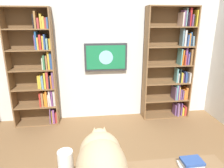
{
  "coord_description": "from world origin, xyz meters",
  "views": [
    {
      "loc": [
        0.29,
        1.57,
        1.83
      ],
      "look_at": [
        -0.04,
        -1.03,
        1.03
      ],
      "focal_mm": 32.61,
      "sensor_mm": 36.0,
      "label": 1
    }
  ],
  "objects_px": {
    "bookshelf_left": "(173,65)",
    "desk_book_stack": "(192,164)",
    "wall_mounted_tv": "(106,57)",
    "cat": "(101,164)",
    "bookshelf_right": "(38,70)",
    "paper_towel_roll": "(66,165)"
  },
  "relations": [
    {
      "from": "bookshelf_left",
      "to": "bookshelf_right",
      "type": "xyz_separation_m",
      "value": [
        2.49,
        0.0,
        -0.03
      ]
    },
    {
      "from": "cat",
      "to": "desk_book_stack",
      "type": "relative_size",
      "value": 3.4
    },
    {
      "from": "wall_mounted_tv",
      "to": "cat",
      "type": "height_order",
      "value": "wall_mounted_tv"
    },
    {
      "from": "bookshelf_left",
      "to": "wall_mounted_tv",
      "type": "relative_size",
      "value": 2.67
    },
    {
      "from": "wall_mounted_tv",
      "to": "bookshelf_right",
      "type": "bearing_deg",
      "value": 4.13
    },
    {
      "from": "bookshelf_left",
      "to": "desk_book_stack",
      "type": "xyz_separation_m",
      "value": [
        0.86,
        2.39,
        -0.28
      ]
    },
    {
      "from": "bookshelf_left",
      "to": "bookshelf_right",
      "type": "height_order",
      "value": "bookshelf_left"
    },
    {
      "from": "wall_mounted_tv",
      "to": "paper_towel_roll",
      "type": "distance_m",
      "value": 2.54
    },
    {
      "from": "bookshelf_right",
      "to": "cat",
      "type": "xyz_separation_m",
      "value": [
        -0.92,
        2.5,
        -0.09
      ]
    },
    {
      "from": "bookshelf_left",
      "to": "cat",
      "type": "distance_m",
      "value": 2.95
    },
    {
      "from": "cat",
      "to": "paper_towel_roll",
      "type": "distance_m",
      "value": 0.29
    },
    {
      "from": "paper_towel_roll",
      "to": "bookshelf_left",
      "type": "bearing_deg",
      "value": -127.51
    },
    {
      "from": "desk_book_stack",
      "to": "bookshelf_right",
      "type": "bearing_deg",
      "value": -55.68
    },
    {
      "from": "bookshelf_left",
      "to": "bookshelf_right",
      "type": "bearing_deg",
      "value": 0.07
    },
    {
      "from": "paper_towel_roll",
      "to": "desk_book_stack",
      "type": "xyz_separation_m",
      "value": [
        -0.96,
        0.02,
        -0.08
      ]
    },
    {
      "from": "bookshelf_left",
      "to": "wall_mounted_tv",
      "type": "bearing_deg",
      "value": -3.73
    },
    {
      "from": "bookshelf_left",
      "to": "desk_book_stack",
      "type": "distance_m",
      "value": 2.56
    },
    {
      "from": "bookshelf_right",
      "to": "wall_mounted_tv",
      "type": "relative_size",
      "value": 2.63
    },
    {
      "from": "bookshelf_right",
      "to": "desk_book_stack",
      "type": "xyz_separation_m",
      "value": [
        -1.63,
        2.39,
        -0.25
      ]
    },
    {
      "from": "bookshelf_left",
      "to": "bookshelf_right",
      "type": "distance_m",
      "value": 2.49
    },
    {
      "from": "wall_mounted_tv",
      "to": "cat",
      "type": "distance_m",
      "value": 2.61
    },
    {
      "from": "bookshelf_right",
      "to": "cat",
      "type": "distance_m",
      "value": 2.66
    }
  ]
}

